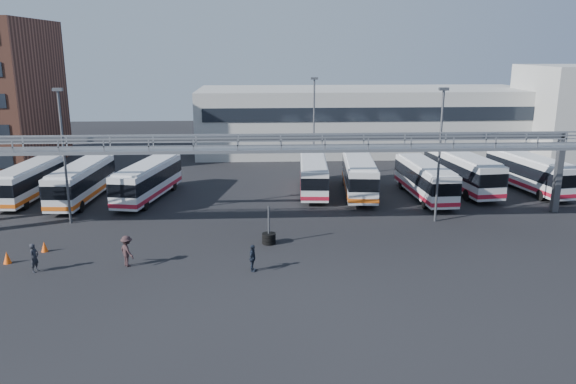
{
  "coord_description": "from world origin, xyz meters",
  "views": [
    {
      "loc": [
        -1.59,
        -33.8,
        13.03
      ],
      "look_at": [
        0.55,
        6.0,
        2.75
      ],
      "focal_mm": 35.0,
      "sensor_mm": 36.0,
      "label": 1
    }
  ],
  "objects_px": {
    "pedestrian_a": "(34,258)",
    "tire_stack": "(269,237)",
    "light_pole_back": "(314,123)",
    "bus_1": "(81,181)",
    "bus_5": "(313,174)",
    "cone_left": "(7,257)",
    "bus_9": "(530,172)",
    "light_pole_left": "(64,149)",
    "bus_2": "(148,180)",
    "pedestrian_c": "(127,251)",
    "bus_8": "(462,170)",
    "pedestrian_d": "(253,258)",
    "bus_0": "(30,180)",
    "cone_right": "(44,247)",
    "bus_6": "(359,174)",
    "light_pole_mid": "(440,148)",
    "bus_7": "(425,179)"
  },
  "relations": [
    {
      "from": "pedestrian_c",
      "to": "bus_8",
      "type": "bearing_deg",
      "value": -97.29
    },
    {
      "from": "bus_9",
      "to": "tire_stack",
      "type": "height_order",
      "value": "bus_9"
    },
    {
      "from": "bus_5",
      "to": "cone_left",
      "type": "xyz_separation_m",
      "value": [
        -20.73,
        -16.54,
        -1.35
      ]
    },
    {
      "from": "pedestrian_d",
      "to": "cone_right",
      "type": "xyz_separation_m",
      "value": [
        -13.71,
        4.06,
        -0.48
      ]
    },
    {
      "from": "light_pole_mid",
      "to": "pedestrian_c",
      "type": "distance_m",
      "value": 23.62
    },
    {
      "from": "bus_9",
      "to": "light_pole_left",
      "type": "bearing_deg",
      "value": -177.53
    },
    {
      "from": "pedestrian_c",
      "to": "pedestrian_d",
      "type": "height_order",
      "value": "pedestrian_c"
    },
    {
      "from": "bus_1",
      "to": "bus_2",
      "type": "bearing_deg",
      "value": 7.3
    },
    {
      "from": "cone_right",
      "to": "pedestrian_a",
      "type": "bearing_deg",
      "value": -78.37
    },
    {
      "from": "cone_right",
      "to": "light_pole_back",
      "type": "bearing_deg",
      "value": 45.68
    },
    {
      "from": "bus_1",
      "to": "pedestrian_c",
      "type": "relative_size",
      "value": 5.6
    },
    {
      "from": "bus_2",
      "to": "bus_6",
      "type": "distance_m",
      "value": 18.88
    },
    {
      "from": "light_pole_back",
      "to": "bus_7",
      "type": "xyz_separation_m",
      "value": [
        9.12,
        -8.13,
        -3.96
      ]
    },
    {
      "from": "light_pole_left",
      "to": "bus_2",
      "type": "bearing_deg",
      "value": 55.36
    },
    {
      "from": "bus_0",
      "to": "bus_8",
      "type": "xyz_separation_m",
      "value": [
        39.07,
        1.12,
        0.2
      ]
    },
    {
      "from": "bus_8",
      "to": "pedestrian_d",
      "type": "relative_size",
      "value": 7.05
    },
    {
      "from": "light_pole_mid",
      "to": "tire_stack",
      "type": "xyz_separation_m",
      "value": [
        -12.95,
        -4.44,
        -5.28
      ]
    },
    {
      "from": "bus_1",
      "to": "pedestrian_d",
      "type": "xyz_separation_m",
      "value": [
        14.95,
        -16.7,
        -0.97
      ]
    },
    {
      "from": "pedestrian_a",
      "to": "pedestrian_c",
      "type": "height_order",
      "value": "pedestrian_c"
    },
    {
      "from": "bus_6",
      "to": "bus_8",
      "type": "bearing_deg",
      "value": 10.98
    },
    {
      "from": "bus_9",
      "to": "cone_right",
      "type": "relative_size",
      "value": 16.03
    },
    {
      "from": "bus_7",
      "to": "bus_0",
      "type": "bearing_deg",
      "value": 175.17
    },
    {
      "from": "bus_0",
      "to": "cone_right",
      "type": "distance_m",
      "value": 14.83
    },
    {
      "from": "light_pole_left",
      "to": "light_pole_back",
      "type": "xyz_separation_m",
      "value": [
        20.0,
        14.0,
        0.0
      ]
    },
    {
      "from": "bus_1",
      "to": "pedestrian_d",
      "type": "bearing_deg",
      "value": -44.22
    },
    {
      "from": "bus_1",
      "to": "bus_9",
      "type": "relative_size",
      "value": 0.98
    },
    {
      "from": "light_pole_left",
      "to": "tire_stack",
      "type": "relative_size",
      "value": 3.83
    },
    {
      "from": "pedestrian_c",
      "to": "pedestrian_d",
      "type": "bearing_deg",
      "value": -139.3
    },
    {
      "from": "cone_right",
      "to": "bus_9",
      "type": "bearing_deg",
      "value": 19.82
    },
    {
      "from": "light_pole_mid",
      "to": "cone_right",
      "type": "relative_size",
      "value": 14.7
    },
    {
      "from": "light_pole_left",
      "to": "bus_7",
      "type": "distance_m",
      "value": 29.97
    },
    {
      "from": "cone_left",
      "to": "bus_9",
      "type": "bearing_deg",
      "value": 21.57
    },
    {
      "from": "bus_7",
      "to": "pedestrian_a",
      "type": "distance_m",
      "value": 32.16
    },
    {
      "from": "bus_5",
      "to": "bus_0",
      "type": "bearing_deg",
      "value": -173.52
    },
    {
      "from": "bus_0",
      "to": "pedestrian_c",
      "type": "distance_m",
      "value": 20.28
    },
    {
      "from": "bus_5",
      "to": "bus_6",
      "type": "bearing_deg",
      "value": -7.28
    },
    {
      "from": "bus_9",
      "to": "pedestrian_d",
      "type": "bearing_deg",
      "value": -153.49
    },
    {
      "from": "cone_left",
      "to": "tire_stack",
      "type": "height_order",
      "value": "tire_stack"
    },
    {
      "from": "bus_6",
      "to": "tire_stack",
      "type": "xyz_separation_m",
      "value": [
        -8.48,
        -12.96,
        -1.4
      ]
    },
    {
      "from": "tire_stack",
      "to": "cone_right",
      "type": "bearing_deg",
      "value": -177.02
    },
    {
      "from": "bus_7",
      "to": "bus_9",
      "type": "relative_size",
      "value": 0.95
    },
    {
      "from": "light_pole_back",
      "to": "bus_1",
      "type": "distance_m",
      "value": 22.64
    },
    {
      "from": "light_pole_back",
      "to": "pedestrian_d",
      "type": "bearing_deg",
      "value": -103.93
    },
    {
      "from": "bus_1",
      "to": "pedestrian_a",
      "type": "relative_size",
      "value": 6.16
    },
    {
      "from": "pedestrian_a",
      "to": "tire_stack",
      "type": "distance_m",
      "value": 14.7
    },
    {
      "from": "bus_0",
      "to": "pedestrian_d",
      "type": "relative_size",
      "value": 6.3
    },
    {
      "from": "bus_0",
      "to": "bus_6",
      "type": "relative_size",
      "value": 0.93
    },
    {
      "from": "light_pole_mid",
      "to": "pedestrian_a",
      "type": "xyz_separation_m",
      "value": [
        -27.03,
        -8.65,
        -4.85
      ]
    },
    {
      "from": "bus_0",
      "to": "bus_1",
      "type": "height_order",
      "value": "bus_1"
    },
    {
      "from": "bus_1",
      "to": "cone_right",
      "type": "bearing_deg",
      "value": -80.47
    }
  ]
}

